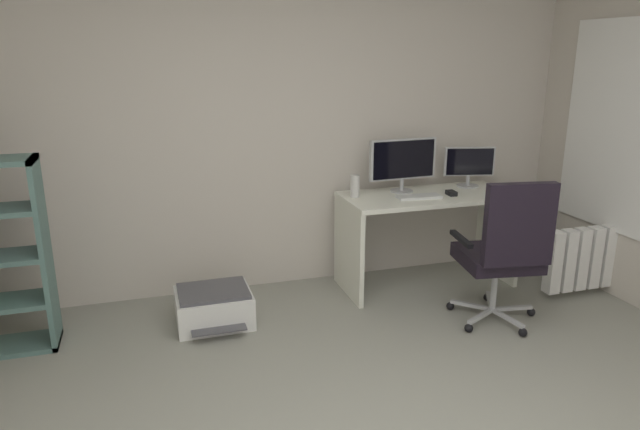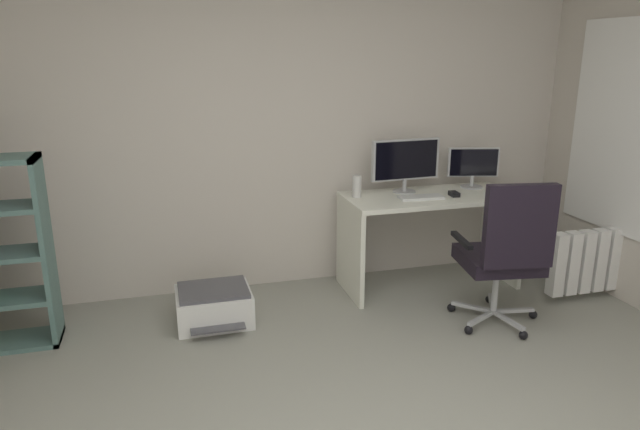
% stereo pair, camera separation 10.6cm
% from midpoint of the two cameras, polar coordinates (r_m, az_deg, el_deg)
% --- Properties ---
extents(wall_back, '(5.08, 0.10, 2.59)m').
position_cam_midpoint_polar(wall_back, '(4.46, -4.97, 8.96)').
color(wall_back, beige).
rests_on(wall_back, ground).
extents(window_pane, '(0.01, 1.14, 1.49)m').
position_cam_midpoint_polar(window_pane, '(4.78, 29.49, 7.43)').
color(window_pane, white).
extents(window_frame, '(0.02, 1.22, 1.57)m').
position_cam_midpoint_polar(window_frame, '(4.77, 29.43, 7.44)').
color(window_frame, white).
extents(desk, '(1.37, 0.61, 0.76)m').
position_cam_midpoint_polar(desk, '(4.61, 11.59, -0.52)').
color(desk, white).
rests_on(desk, ground).
extents(monitor_main, '(0.57, 0.18, 0.42)m').
position_cam_midpoint_polar(monitor_main, '(4.55, 9.21, 5.31)').
color(monitor_main, '#B2B5B7').
rests_on(monitor_main, desk).
extents(monitor_secondary, '(0.41, 0.18, 0.33)m').
position_cam_midpoint_polar(monitor_secondary, '(4.84, 15.68, 4.87)').
color(monitor_secondary, '#B2B5B7').
rests_on(monitor_secondary, desk).
extents(keyboard, '(0.35, 0.15, 0.02)m').
position_cam_midpoint_polar(keyboard, '(4.42, 10.74, 1.74)').
color(keyboard, silver).
rests_on(keyboard, desk).
extents(computer_mouse, '(0.07, 0.10, 0.03)m').
position_cam_midpoint_polar(computer_mouse, '(4.55, 13.92, 2.06)').
color(computer_mouse, black).
rests_on(computer_mouse, desk).
extents(desktop_speaker, '(0.07, 0.07, 0.17)m').
position_cam_midpoint_polar(desktop_speaker, '(4.39, 4.38, 2.87)').
color(desktop_speaker, silver).
rests_on(desktop_speaker, desk).
extents(office_chair, '(0.64, 0.63, 1.05)m').
position_cam_midpoint_polar(office_chair, '(4.01, 18.81, -3.38)').
color(office_chair, '#B7BABC').
rests_on(office_chair, ground).
extents(printer, '(0.51, 0.50, 0.26)m').
position_cam_midpoint_polar(printer, '(4.10, -9.82, -8.92)').
color(printer, white).
rests_on(printer, ground).
extents(radiator, '(0.95, 0.10, 0.49)m').
position_cam_midpoint_polar(radiator, '(4.93, 27.14, -3.97)').
color(radiator, white).
rests_on(radiator, ground).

